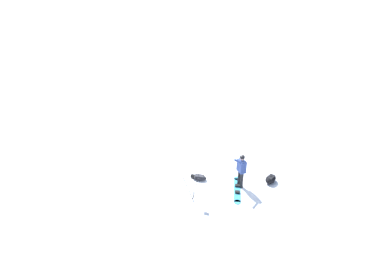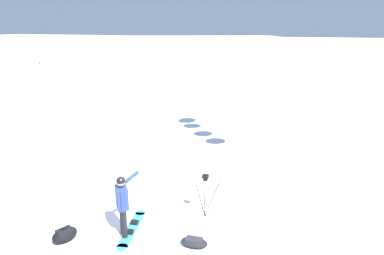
{
  "view_description": "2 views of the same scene",
  "coord_description": "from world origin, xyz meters",
  "px_view_note": "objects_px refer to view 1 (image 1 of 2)",
  "views": [
    {
      "loc": [
        -10.96,
        -1.68,
        8.57
      ],
      "look_at": [
        -1.37,
        1.4,
        3.27
      ],
      "focal_mm": 29.24,
      "sensor_mm": 36.0,
      "label": 1
    },
    {
      "loc": [
        6.57,
        3.62,
        5.04
      ],
      "look_at": [
        -1.1,
        1.07,
        2.64
      ],
      "focal_mm": 32.34,
      "sensor_mm": 36.0,
      "label": 2
    }
  ],
  "objects_px": {
    "snowboarder": "(241,168)",
    "gear_bag_large": "(199,177)",
    "gear_bag_small": "(271,179)",
    "camera_tripod": "(193,182)",
    "snowboard": "(237,189)"
  },
  "relations": [
    {
      "from": "snowboarder",
      "to": "gear_bag_large",
      "type": "relative_size",
      "value": 2.42
    },
    {
      "from": "gear_bag_large",
      "to": "gear_bag_small",
      "type": "distance_m",
      "value": 3.14
    },
    {
      "from": "gear_bag_large",
      "to": "gear_bag_small",
      "type": "bearing_deg",
      "value": -75.71
    },
    {
      "from": "gear_bag_small",
      "to": "camera_tripod",
      "type": "bearing_deg",
      "value": 126.5
    },
    {
      "from": "gear_bag_large",
      "to": "gear_bag_small",
      "type": "xyz_separation_m",
      "value": [
        0.77,
        -3.04,
        0.06
      ]
    },
    {
      "from": "snowboard",
      "to": "camera_tripod",
      "type": "height_order",
      "value": "camera_tripod"
    },
    {
      "from": "snowboard",
      "to": "gear_bag_large",
      "type": "distance_m",
      "value": 1.76
    },
    {
      "from": "snowboarder",
      "to": "snowboard",
      "type": "xyz_separation_m",
      "value": [
        -0.3,
        0.05,
        -0.93
      ]
    },
    {
      "from": "camera_tripod",
      "to": "gear_bag_large",
      "type": "bearing_deg",
      "value": 5.33
    },
    {
      "from": "snowboard",
      "to": "gear_bag_small",
      "type": "relative_size",
      "value": 2.54
    },
    {
      "from": "gear_bag_large",
      "to": "snowboard",
      "type": "bearing_deg",
      "value": -96.4
    },
    {
      "from": "camera_tripod",
      "to": "snowboarder",
      "type": "bearing_deg",
      "value": -48.43
    },
    {
      "from": "gear_bag_small",
      "to": "snowboarder",
      "type": "bearing_deg",
      "value": 118.49
    },
    {
      "from": "camera_tripod",
      "to": "gear_bag_small",
      "type": "bearing_deg",
      "value": -53.5
    },
    {
      "from": "snowboard",
      "to": "gear_bag_small",
      "type": "height_order",
      "value": "gear_bag_small"
    }
  ]
}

